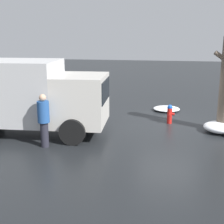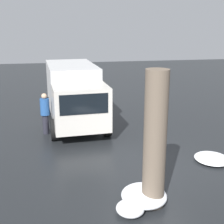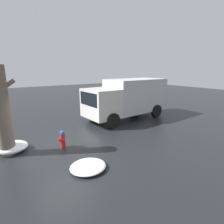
% 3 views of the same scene
% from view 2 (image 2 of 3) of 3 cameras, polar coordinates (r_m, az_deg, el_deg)
% --- Properties ---
extents(ground_plane, '(60.00, 60.00, 0.00)m').
position_cam_2_polar(ground_plane, '(10.59, 7.45, -10.10)').
color(ground_plane, black).
extents(fire_hydrant, '(0.31, 0.41, 0.80)m').
position_cam_2_polar(fire_hydrant, '(10.41, 7.54, -8.07)').
color(fire_hydrant, red).
rests_on(fire_hydrant, ground_plane).
extents(tree_trunk, '(0.89, 0.58, 3.59)m').
position_cam_2_polar(tree_trunk, '(7.87, 7.84, -5.14)').
color(tree_trunk, '#6B5B4C').
rests_on(tree_trunk, ground_plane).
extents(delivery_truck, '(6.20, 2.76, 2.73)m').
position_cam_2_polar(delivery_truck, '(14.88, -7.04, 3.64)').
color(delivery_truck, beige).
rests_on(delivery_truck, ground_plane).
extents(pedestrian, '(0.39, 0.39, 1.79)m').
position_cam_2_polar(pedestrian, '(13.62, -12.15, 0.00)').
color(pedestrian, '#23232D').
rests_on(pedestrian, ground_plane).
extents(snow_pile_by_hydrant, '(1.28, 1.19, 0.20)m').
position_cam_2_polar(snow_pile_by_hydrant, '(11.48, 17.81, -8.09)').
color(snow_pile_by_hydrant, white).
rests_on(snow_pile_by_hydrant, ground_plane).
extents(snow_pile_curbside, '(1.27, 1.22, 0.39)m').
position_cam_2_polar(snow_pile_curbside, '(8.64, 5.86, -14.94)').
color(snow_pile_curbside, white).
rests_on(snow_pile_curbside, ground_plane).
extents(snow_pile_by_tree, '(0.75, 0.72, 0.31)m').
position_cam_2_polar(snow_pile_by_tree, '(8.17, 3.34, -17.19)').
color(snow_pile_by_tree, white).
rests_on(snow_pile_by_tree, ground_plane).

